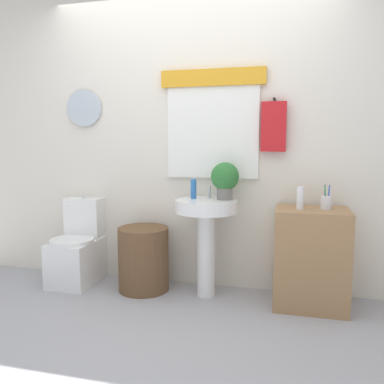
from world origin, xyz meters
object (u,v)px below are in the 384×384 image
at_px(toilet, 78,250).
at_px(wooden_cabinet, 311,258).
at_px(lotion_bottle, 300,198).
at_px(laundry_hamper, 144,259).
at_px(soap_bottle, 194,189).
at_px(toothbrush_cup, 326,202).
at_px(pedestal_sink, 206,225).
at_px(potted_plant, 225,178).

xyz_separation_m(toilet, wooden_cabinet, (2.02, -0.04, 0.09)).
bearing_deg(lotion_bottle, laundry_hamper, 178.21).
bearing_deg(soap_bottle, lotion_bottle, -6.05).
distance_m(laundry_hamper, toothbrush_cup, 1.57).
bearing_deg(toothbrush_cup, soap_bottle, 178.35).
relative_size(toilet, wooden_cabinet, 1.01).
distance_m(pedestal_sink, soap_bottle, 0.31).
distance_m(wooden_cabinet, soap_bottle, 1.07).
distance_m(lotion_bottle, toothbrush_cup, 0.20).
distance_m(laundry_hamper, wooden_cabinet, 1.38).
relative_size(laundry_hamper, wooden_cabinet, 0.71).
relative_size(potted_plant, lotion_bottle, 1.77).
bearing_deg(wooden_cabinet, laundry_hamper, 180.00).
xyz_separation_m(soap_bottle, potted_plant, (0.26, 0.01, 0.09)).
height_order(laundry_hamper, toothbrush_cup, toothbrush_cup).
distance_m(soap_bottle, toothbrush_cup, 1.04).
relative_size(wooden_cabinet, soap_bottle, 4.73).
bearing_deg(pedestal_sink, potted_plant, 23.20).
relative_size(toilet, lotion_bottle, 4.50).
bearing_deg(wooden_cabinet, potted_plant, 174.99).
bearing_deg(lotion_bottle, pedestal_sink, 176.86).
height_order(pedestal_sink, soap_bottle, soap_bottle).
xyz_separation_m(toilet, pedestal_sink, (1.19, -0.04, 0.31)).
distance_m(pedestal_sink, wooden_cabinet, 0.85).
relative_size(soap_bottle, lotion_bottle, 0.94).
relative_size(laundry_hamper, lotion_bottle, 3.17).
bearing_deg(potted_plant, toothbrush_cup, -2.94).
bearing_deg(laundry_hamper, lotion_bottle, -1.79).
xyz_separation_m(toilet, lotion_bottle, (1.92, -0.08, 0.56)).
relative_size(toilet, soap_bottle, 4.79).
height_order(laundry_hamper, pedestal_sink, pedestal_sink).
height_order(pedestal_sink, wooden_cabinet, pedestal_sink).
height_order(wooden_cabinet, soap_bottle, soap_bottle).
xyz_separation_m(toilet, toothbrush_cup, (2.11, -0.02, 0.53)).
xyz_separation_m(laundry_hamper, potted_plant, (0.69, 0.06, 0.70)).
relative_size(pedestal_sink, toothbrush_cup, 4.34).
xyz_separation_m(wooden_cabinet, potted_plant, (-0.68, 0.06, 0.59)).
bearing_deg(potted_plant, toilet, -178.97).
bearing_deg(lotion_bottle, toilet, 177.74).
height_order(toilet, pedestal_sink, pedestal_sink).
xyz_separation_m(lotion_bottle, toothbrush_cup, (0.19, 0.06, -0.03)).
bearing_deg(toothbrush_cup, laundry_hamper, -179.22).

